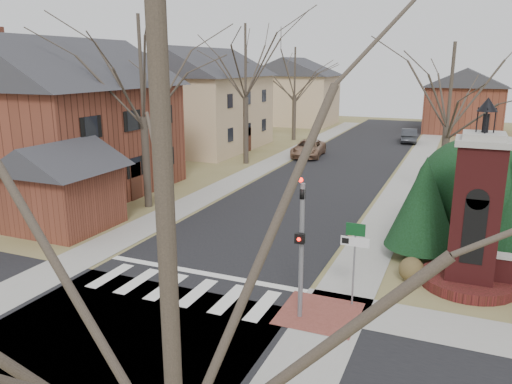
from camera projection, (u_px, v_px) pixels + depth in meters
The scene contains 26 objects.
ground at pixel (169, 300), 16.33m from camera, with size 120.00×120.00×0.00m, color olive.
main_street at pixel (335, 170), 35.95m from camera, with size 8.00×70.00×0.01m, color black.
cross_street at pixel (109, 346), 13.65m from camera, with size 120.00×8.00×0.01m, color black.
crosswalk_zone at pixel (182, 290), 17.04m from camera, with size 8.00×2.20×0.02m, color silver.
stop_bar at pixel (203, 273), 18.37m from camera, with size 8.00×0.35×0.02m, color silver.
sidewalk_right_main at pixel (409, 177), 34.00m from camera, with size 2.00×60.00×0.02m, color gray.
sidewalk_left at pixel (268, 165), 37.90m from camera, with size 2.00×60.00×0.02m, color gray.
curb_apron at pixel (319, 314), 15.41m from camera, with size 2.40×2.40×0.02m, color brown.
traffic_signal_pole at pixel (301, 237), 14.57m from camera, with size 0.28×0.41×4.50m.
sign_post at pixel (355, 248), 15.51m from camera, with size 0.90×0.07×2.75m.
brick_gate_monument at pixel (474, 226), 16.86m from camera, with size 3.20×3.20×6.47m.
house_brick_left at pixel (67, 114), 28.96m from camera, with size 9.80×11.80×9.42m.
house_stucco_left at pixel (202, 97), 44.33m from camera, with size 9.80×12.80×9.28m.
garage_left at pixel (62, 181), 22.97m from camera, with size 4.80×4.80×4.29m.
house_distant_left at pixel (293, 90), 62.59m from camera, with size 10.80×8.80×8.53m.
house_distant_right at pixel (464, 99), 55.23m from camera, with size 8.80×8.80×7.30m.
evergreen_near at pixel (424, 202), 19.29m from camera, with size 2.80×2.80×4.10m.
evergreen_mass at pixel (474, 190), 20.82m from camera, with size 4.80×4.80×4.80m, color black.
bare_tree_0 at pixel (140, 59), 25.05m from camera, with size 8.05×8.05×11.15m.
bare_tree_1 at pixel (245, 56), 36.57m from camera, with size 8.40×8.40×11.64m.
bare_tree_2 at pixel (295, 68), 48.61m from camera, with size 7.35×7.35×10.19m.
bare_tree_3 at pixel (452, 79), 26.11m from camera, with size 7.00×7.00×9.70m.
bare_tree_4 at pixel (165, 198), 4.45m from camera, with size 6.65×6.65×9.21m.
pickup_truck at pixel (308, 148), 41.17m from camera, with size 2.26×4.91×1.37m, color #8D664D.
distant_car at pixel (409, 135), 48.61m from camera, with size 1.44×4.14×1.36m, color #313439.
dry_shrub_left at pixel (411, 269), 17.64m from camera, with size 0.88×0.88×0.88m, color brown.
Camera 1 is at (8.42, -12.64, 7.52)m, focal length 35.00 mm.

